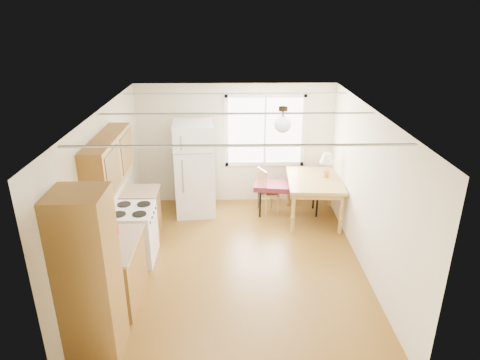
{
  "coord_description": "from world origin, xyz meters",
  "views": [
    {
      "loc": [
        -0.07,
        -5.93,
        3.88
      ],
      "look_at": [
        0.06,
        0.8,
        1.15
      ],
      "focal_mm": 32.0,
      "sensor_mm": 36.0,
      "label": 1
    }
  ],
  "objects_px": {
    "bench": "(288,187)",
    "chair": "(266,188)",
    "refrigerator": "(195,169)",
    "dining_table": "(314,184)"
  },
  "relations": [
    {
      "from": "bench",
      "to": "dining_table",
      "type": "height_order",
      "value": "dining_table"
    },
    {
      "from": "refrigerator",
      "to": "dining_table",
      "type": "bearing_deg",
      "value": -13.34
    },
    {
      "from": "refrigerator",
      "to": "chair",
      "type": "height_order",
      "value": "refrigerator"
    },
    {
      "from": "bench",
      "to": "chair",
      "type": "xyz_separation_m",
      "value": [
        -0.44,
        0.01,
        -0.02
      ]
    },
    {
      "from": "refrigerator",
      "to": "chair",
      "type": "relative_size",
      "value": 1.99
    },
    {
      "from": "refrigerator",
      "to": "bench",
      "type": "relative_size",
      "value": 1.33
    },
    {
      "from": "refrigerator",
      "to": "chair",
      "type": "distance_m",
      "value": 1.46
    },
    {
      "from": "refrigerator",
      "to": "bench",
      "type": "xyz_separation_m",
      "value": [
        1.84,
        -0.09,
        -0.38
      ]
    },
    {
      "from": "refrigerator",
      "to": "bench",
      "type": "bearing_deg",
      "value": -7.67
    },
    {
      "from": "refrigerator",
      "to": "dining_table",
      "type": "distance_m",
      "value": 2.34
    }
  ]
}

